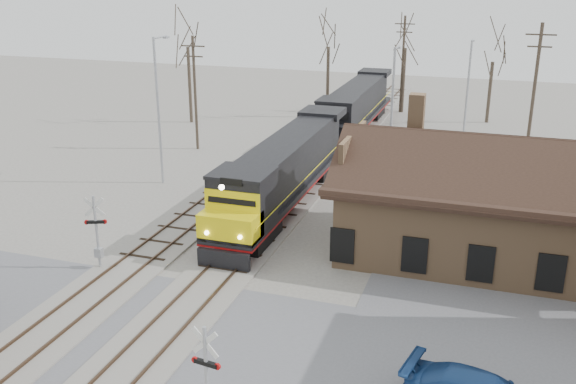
{
  "coord_description": "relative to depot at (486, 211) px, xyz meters",
  "views": [
    {
      "loc": [
        11.91,
        -20.01,
        14.07
      ],
      "look_at": [
        2.38,
        9.0,
        3.38
      ],
      "focal_mm": 40.0,
      "sensor_mm": 36.0,
      "label": 1
    }
  ],
  "objects": [
    {
      "name": "ground",
      "position": [
        -11.99,
        -12.0,
        -2.41
      ],
      "size": [
        140.0,
        140.0,
        0.0
      ],
      "primitive_type": "plane",
      "color": "#9E998F",
      "rests_on": "ground"
    },
    {
      "name": "tree_c",
      "position": [
        -9.28,
        33.69,
        5.15
      ],
      "size": [
        4.33,
        4.33,
        10.61
      ],
      "color": "#382D23",
      "rests_on": "ground"
    },
    {
      "name": "utility_pole_a",
      "position": [
        -23.06,
        14.13,
        2.37
      ],
      "size": [
        2.0,
        0.24,
        9.11
      ],
      "color": "#382D23",
      "rests_on": "ground"
    },
    {
      "name": "utility_pole_c",
      "position": [
        2.34,
        15.28,
        3.14
      ],
      "size": [
        2.0,
        0.24,
        10.64
      ],
      "color": "#382D23",
      "rests_on": "ground"
    },
    {
      "name": "utility_pole_b",
      "position": [
        -9.48,
        33.75,
        2.64
      ],
      "size": [
        2.0,
        0.24,
        9.64
      ],
      "color": "#382D23",
      "rests_on": "ground"
    },
    {
      "name": "tree_d",
      "position": [
        -0.77,
        31.52,
        4.31
      ],
      "size": [
        3.85,
        3.85,
        9.44
      ],
      "color": "#382D23",
      "rests_on": "ground"
    },
    {
      "name": "crossbuck_far",
      "position": [
        -17.87,
        -7.63,
        -0.6
      ],
      "size": [
        1.04,
        0.49,
        3.82
      ],
      "rotation": [
        0.0,
        0.0,
        3.53
      ],
      "color": "#A5A8AD",
      "rests_on": "ground"
    },
    {
      "name": "locomotive_lead",
      "position": [
        -11.99,
        3.35,
        -0.11
      ],
      "size": [
        2.94,
        19.71,
        4.38
      ],
      "color": "black",
      "rests_on": "ground"
    },
    {
      "name": "track_siding",
      "position": [
        -16.49,
        3.0,
        -2.34
      ],
      "size": [
        3.4,
        90.0,
        0.24
      ],
      "color": "#9E998F",
      "rests_on": "ground"
    },
    {
      "name": "road",
      "position": [
        -11.99,
        -12.0,
        -2.39
      ],
      "size": [
        60.0,
        9.0,
        0.03
      ],
      "primitive_type": "cube",
      "color": "slate",
      "rests_on": "ground"
    },
    {
      "name": "streetlight_c",
      "position": [
        -2.45,
        23.28,
        2.39
      ],
      "size": [
        0.25,
        2.04,
        8.53
      ],
      "color": "#A5A8AD",
      "rests_on": "ground"
    },
    {
      "name": "tree_b",
      "position": [
        -16.0,
        28.98,
        5.61
      ],
      "size": [
        4.6,
        4.6,
        11.26
      ],
      "color": "#382D23",
      "rests_on": "ground"
    },
    {
      "name": "crossbuck_near",
      "position": [
        -7.85,
        -16.55,
        -0.64
      ],
      "size": [
        1.06,
        0.28,
        3.71
      ],
      "rotation": [
        0.0,
        0.0,
        -0.13
      ],
      "color": "#A5A8AD",
      "rests_on": "ground"
    },
    {
      "name": "streetlight_b",
      "position": [
        -6.89,
        11.96,
        2.65
      ],
      "size": [
        0.25,
        2.04,
        9.05
      ],
      "color": "#A5A8AD",
      "rests_on": "ground"
    },
    {
      "name": "locomotive_trailing",
      "position": [
        -11.99,
        23.34,
        -0.11
      ],
      "size": [
        2.94,
        19.71,
        4.14
      ],
      "color": "black",
      "rests_on": "ground"
    },
    {
      "name": "track_main",
      "position": [
        -11.99,
        3.0,
        -2.34
      ],
      "size": [
        3.4,
        90.0,
        0.24
      ],
      "color": "#9E998F",
      "rests_on": "ground"
    },
    {
      "name": "streetlight_a",
      "position": [
        -21.48,
        5.48,
        3.08
      ],
      "size": [
        0.25,
        2.04,
        9.89
      ],
      "color": "#A5A8AD",
      "rests_on": "ground"
    },
    {
      "name": "tree_a",
      "position": [
        -27.88,
        22.75,
        5.88
      ],
      "size": [
        4.75,
        4.75,
        11.64
      ],
      "color": "#382D23",
      "rests_on": "ground"
    },
    {
      "name": "depot",
      "position": [
        0.0,
        0.0,
        0.0
      ],
      "size": [
        15.2,
        9.31,
        7.9
      ],
      "color": "#8F6B4A",
      "rests_on": "ground"
    }
  ]
}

